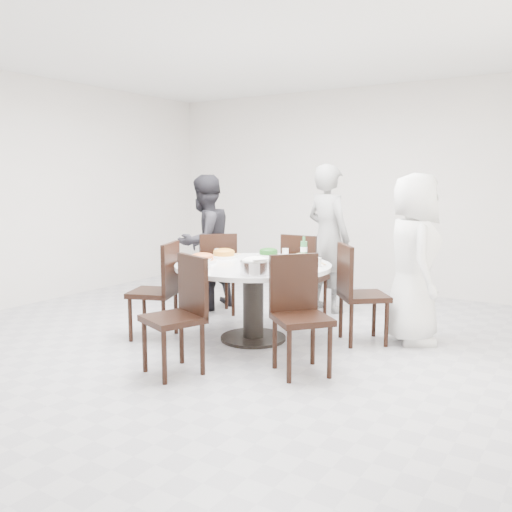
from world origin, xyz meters
The scene contains 24 objects.
floor centered at (0.00, 0.00, 0.00)m, with size 6.00×6.00×0.01m, color #B7B6BB.
ceiling centered at (0.00, 0.00, 2.80)m, with size 6.00×6.00×0.01m, color white.
wall_back centered at (0.00, 3.00, 1.40)m, with size 6.00×0.01×2.80m, color white.
wall_left centered at (-3.00, 0.00, 1.40)m, with size 0.01×6.00×2.80m, color white.
dining_table centered at (0.18, 0.08, 0.38)m, with size 1.50×1.50×0.75m, color white.
chair_ne centered at (1.11, 0.59, 0.47)m, with size 0.42×0.42×0.95m, color black.
chair_n centered at (0.19, 1.14, 0.47)m, with size 0.42×0.42×0.95m, color black.
chair_nw centered at (-0.75, 0.70, 0.47)m, with size 0.42×0.42×0.95m, color black.
chair_sw centered at (-0.69, -0.39, 0.47)m, with size 0.42×0.42×0.95m, color black.
chair_s centered at (0.14, -1.03, 0.47)m, with size 0.42×0.42×0.95m, color black.
chair_se centered at (1.01, -0.47, 0.47)m, with size 0.42×0.42×0.95m, color black.
diner_right centered at (1.49, 0.87, 0.81)m, with size 0.79×0.51×1.62m, color white.
diner_middle centered at (0.27, 1.55, 0.86)m, with size 0.63×0.41×1.73m, color black.
diner_left centered at (-1.00, 0.83, 0.80)m, with size 0.78×0.61×1.60m, color black.
dish_greens centered at (0.06, 0.56, 0.78)m, with size 0.24×0.24×0.06m, color white.
dish_pale centered at (0.54, 0.39, 0.78)m, with size 0.25×0.25×0.07m, color white.
dish_orange centered at (-0.29, 0.25, 0.79)m, with size 0.28×0.28×0.08m, color white.
dish_redbrown centered at (0.60, -0.04, 0.78)m, with size 0.28×0.28×0.07m, color white.
dish_tofu centered at (-0.28, -0.12, 0.79)m, with size 0.28×0.28×0.07m, color white.
rice_bowl centered at (0.50, -0.38, 0.81)m, with size 0.27×0.27×0.11m, color silver.
soup_bowl centered at (-0.12, -0.40, 0.79)m, with size 0.25×0.25×0.08m, color white.
beverage_bottle centered at (0.44, 0.62, 0.87)m, with size 0.07×0.07×0.23m, color #2E743E.
tea_cups centered at (0.21, 0.71, 0.79)m, with size 0.07×0.07×0.08m, color white.
chopsticks centered at (0.19, 0.75, 0.76)m, with size 0.24×0.04×0.01m, color tan, non-canonical shape.
Camera 1 is at (2.98, -4.21, 1.58)m, focal length 38.00 mm.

